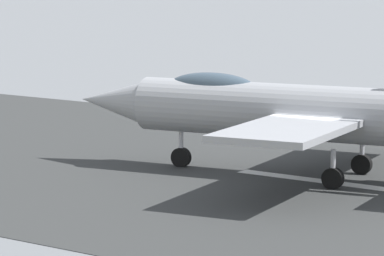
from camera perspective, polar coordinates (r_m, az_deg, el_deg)
name	(u,v)px	position (r m, az deg, el deg)	size (l,w,h in m)	color
ground_plane	(316,181)	(42.55, 6.08, -2.59)	(400.00, 400.00, 0.00)	slate
runway_strip	(316,181)	(42.54, 6.10, -2.58)	(240.00, 26.00, 0.02)	#333534
fighter_jet	(298,110)	(42.85, 5.21, 0.87)	(17.83, 14.24, 5.70)	#999BA0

